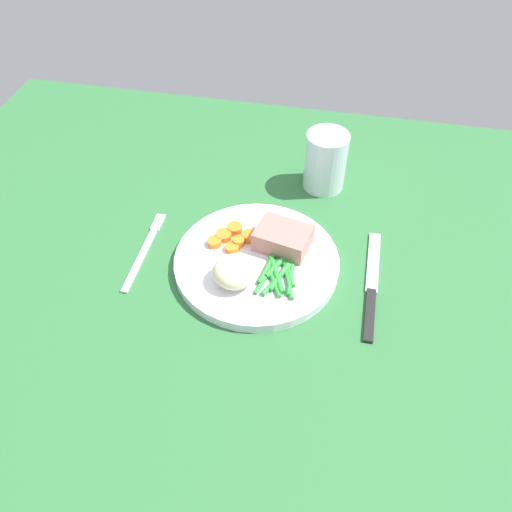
% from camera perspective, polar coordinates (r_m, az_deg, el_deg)
% --- Properties ---
extents(dining_table, '(1.20, 0.90, 0.02)m').
position_cam_1_polar(dining_table, '(0.78, -0.64, -1.46)').
color(dining_table, '#2D6B38').
rests_on(dining_table, ground).
extents(dinner_plate, '(0.24, 0.24, 0.02)m').
position_cam_1_polar(dinner_plate, '(0.76, 0.00, -0.93)').
color(dinner_plate, white).
rests_on(dinner_plate, dining_table).
extents(meat_portion, '(0.09, 0.07, 0.03)m').
position_cam_1_polar(meat_portion, '(0.76, 2.99, 2.01)').
color(meat_portion, '#B2756B').
rests_on(meat_portion, dinner_plate).
extents(mashed_potatoes, '(0.06, 0.06, 0.04)m').
position_cam_1_polar(mashed_potatoes, '(0.71, -2.43, -1.75)').
color(mashed_potatoes, beige).
rests_on(mashed_potatoes, dinner_plate).
extents(carrot_slices, '(0.07, 0.06, 0.01)m').
position_cam_1_polar(carrot_slices, '(0.78, -2.61, 2.07)').
color(carrot_slices, orange).
rests_on(carrot_slices, dinner_plate).
extents(green_beans, '(0.06, 0.10, 0.01)m').
position_cam_1_polar(green_beans, '(0.73, 2.46, -1.89)').
color(green_beans, '#2D8C38').
rests_on(green_beans, dinner_plate).
extents(fork, '(0.01, 0.17, 0.00)m').
position_cam_1_polar(fork, '(0.80, -12.29, 0.52)').
color(fork, silver).
rests_on(fork, dining_table).
extents(knife, '(0.02, 0.21, 0.01)m').
position_cam_1_polar(knife, '(0.76, 12.67, -3.28)').
color(knife, black).
rests_on(knife, dining_table).
extents(water_glass, '(0.07, 0.07, 0.10)m').
position_cam_1_polar(water_glass, '(0.89, 7.65, 9.97)').
color(water_glass, silver).
rests_on(water_glass, dining_table).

